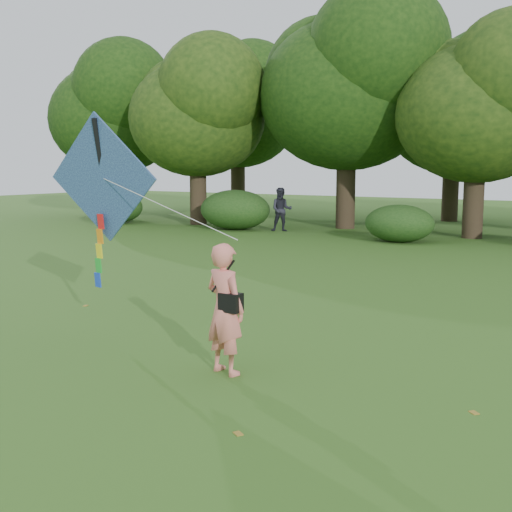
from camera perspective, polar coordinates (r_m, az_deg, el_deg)
The scene contains 7 objects.
ground at distance 8.15m, azimuth -2.14°, elevation -12.68°, with size 100.00×100.00×0.00m, color #265114.
man_kite_flyer at distance 8.91m, azimuth -2.78°, elevation -4.71°, with size 0.67×0.44×1.84m, color #F07D71.
bystander_left at distance 28.27m, azimuth 2.28°, elevation 4.14°, with size 0.94×0.73×1.93m, color #252531.
crossbody_bag at distance 8.80m, azimuth -2.27°, elevation -4.07°, with size 0.43×0.20×0.72m.
flying_kite at distance 11.31m, azimuth -13.47°, elevation 6.50°, with size 4.45×1.15×3.02m.
shrub_band at distance 24.50m, azimuth 20.28°, elevation 2.80°, with size 39.15×3.22×1.88m.
fallen_leaves at distance 9.42m, azimuth 19.57°, elevation -10.23°, with size 11.26×14.71×0.01m.
Camera 1 is at (4.32, -6.29, 2.88)m, focal length 45.00 mm.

